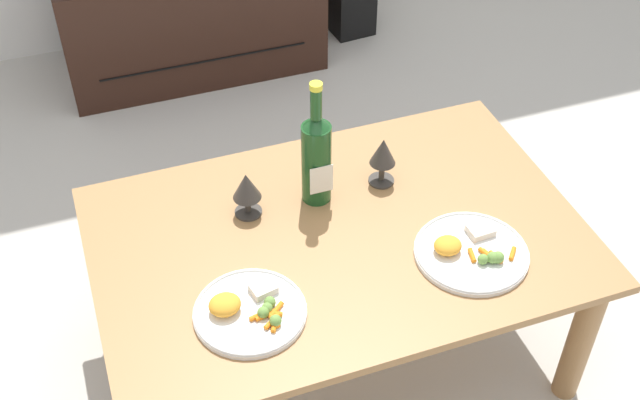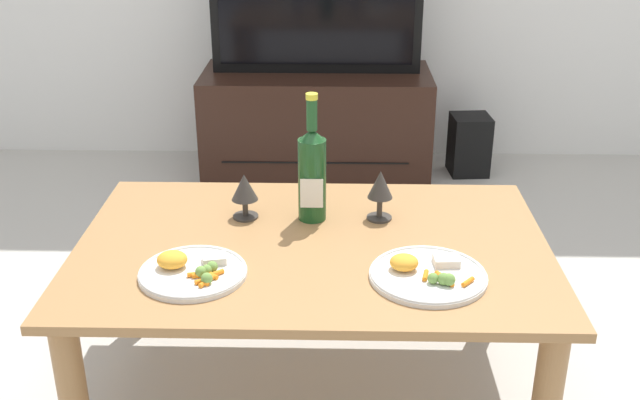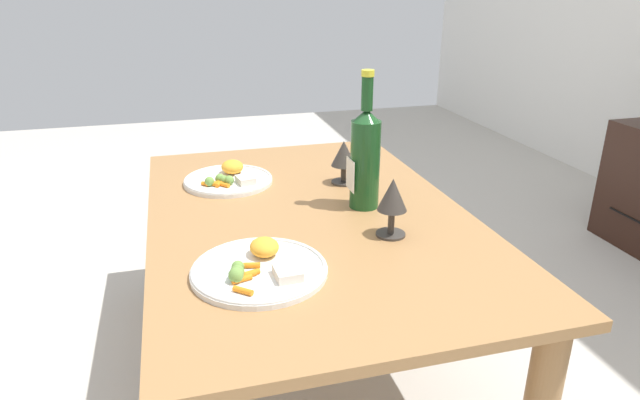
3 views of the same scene
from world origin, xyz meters
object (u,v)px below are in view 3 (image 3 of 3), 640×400
object	(u,v)px
dining_table	(309,238)
goblet_right	(392,198)
wine_bottle	(365,155)
dinner_plate_right	(260,268)
goblet_left	(344,156)
dinner_plate_left	(229,179)

from	to	relation	value
dining_table	goblet_right	world-z (taller)	goblet_right
wine_bottle	goblet_right	bearing A→B (deg)	0.55
dinner_plate_right	goblet_left	bearing A→B (deg)	145.15
wine_bottle	dinner_plate_right	xyz separation A→B (m)	(0.29, -0.33, -0.13)
goblet_left	dinner_plate_right	bearing A→B (deg)	-34.85
wine_bottle	dinner_plate_right	distance (m)	0.46
goblet_left	goblet_right	xyz separation A→B (m)	(0.38, 0.00, 0.01)
wine_bottle	dinner_plate_right	size ratio (longest dim) A/B	1.27
dining_table	dinner_plate_left	xyz separation A→B (m)	(-0.29, -0.18, 0.09)
goblet_right	dinner_plate_left	world-z (taller)	goblet_right
dinner_plate_left	dinner_plate_right	xyz separation A→B (m)	(0.58, -0.00, -0.00)
dinner_plate_left	dinner_plate_right	bearing A→B (deg)	-0.04
goblet_left	goblet_right	size ratio (longest dim) A/B	0.91
dining_table	dinner_plate_right	size ratio (longest dim) A/B	4.36
dinner_plate_left	dinner_plate_right	world-z (taller)	dinner_plate_left
dinner_plate_right	wine_bottle	bearing A→B (deg)	131.12
goblet_left	dinner_plate_right	distance (m)	0.59
goblet_right	goblet_left	bearing A→B (deg)	180.00
wine_bottle	dining_table	bearing A→B (deg)	-87.97
goblet_right	dinner_plate_right	world-z (taller)	goblet_right
goblet_left	goblet_right	world-z (taller)	goblet_right
goblet_right	dinner_plate_right	distance (m)	0.36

